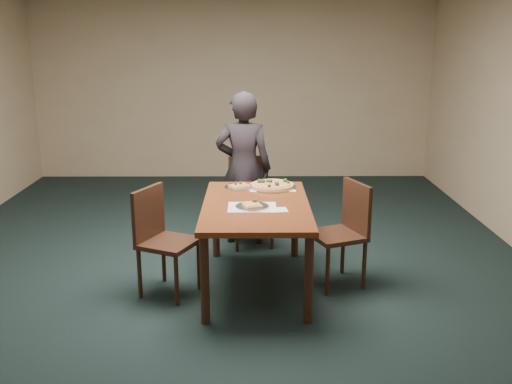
{
  "coord_description": "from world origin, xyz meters",
  "views": [
    {
      "loc": [
        0.29,
        -4.72,
        2.11
      ],
      "look_at": [
        0.32,
        -0.08,
        0.85
      ],
      "focal_mm": 40.0,
      "sensor_mm": 36.0,
      "label": 1
    }
  ],
  "objects_px": {
    "diner": "(244,169)",
    "slice_plate_near": "(252,206)",
    "chair_left": "(160,234)",
    "chair_far": "(250,195)",
    "slice_plate_far": "(239,186)",
    "dining_table": "(256,214)",
    "pizza_pan": "(272,185)",
    "chair_right": "(345,227)"
  },
  "relations": [
    {
      "from": "diner",
      "to": "slice_plate_near",
      "type": "distance_m",
      "value": 1.24
    },
    {
      "from": "chair_left",
      "to": "diner",
      "type": "distance_m",
      "value": 1.44
    },
    {
      "from": "chair_far",
      "to": "chair_left",
      "type": "bearing_deg",
      "value": -131.26
    },
    {
      "from": "chair_far",
      "to": "slice_plate_far",
      "type": "bearing_deg",
      "value": -109.61
    },
    {
      "from": "chair_far",
      "to": "diner",
      "type": "relative_size",
      "value": 0.57
    },
    {
      "from": "slice_plate_near",
      "to": "chair_left",
      "type": "bearing_deg",
      "value": -179.32
    },
    {
      "from": "dining_table",
      "to": "pizza_pan",
      "type": "relative_size",
      "value": 3.43
    },
    {
      "from": "chair_left",
      "to": "slice_plate_far",
      "type": "distance_m",
      "value": 0.95
    },
    {
      "from": "slice_plate_near",
      "to": "slice_plate_far",
      "type": "relative_size",
      "value": 1.0
    },
    {
      "from": "slice_plate_near",
      "to": "chair_far",
      "type": "bearing_deg",
      "value": 90.95
    },
    {
      "from": "pizza_pan",
      "to": "chair_left",
      "type": "bearing_deg",
      "value": -145.93
    },
    {
      "from": "chair_right",
      "to": "diner",
      "type": "relative_size",
      "value": 0.57
    },
    {
      "from": "dining_table",
      "to": "chair_far",
      "type": "height_order",
      "value": "chair_far"
    },
    {
      "from": "diner",
      "to": "slice_plate_far",
      "type": "relative_size",
      "value": 5.7
    },
    {
      "from": "chair_left",
      "to": "chair_right",
      "type": "height_order",
      "value": "same"
    },
    {
      "from": "dining_table",
      "to": "pizza_pan",
      "type": "distance_m",
      "value": 0.56
    },
    {
      "from": "chair_left",
      "to": "slice_plate_near",
      "type": "distance_m",
      "value": 0.81
    },
    {
      "from": "slice_plate_far",
      "to": "slice_plate_near",
      "type": "bearing_deg",
      "value": -79.41
    },
    {
      "from": "pizza_pan",
      "to": "chair_far",
      "type": "bearing_deg",
      "value": 109.93
    },
    {
      "from": "chair_right",
      "to": "slice_plate_far",
      "type": "bearing_deg",
      "value": -139.09
    },
    {
      "from": "diner",
      "to": "pizza_pan",
      "type": "relative_size",
      "value": 3.64
    },
    {
      "from": "diner",
      "to": "slice_plate_near",
      "type": "bearing_deg",
      "value": 99.87
    },
    {
      "from": "chair_right",
      "to": "slice_plate_near",
      "type": "bearing_deg",
      "value": -100.23
    },
    {
      "from": "chair_far",
      "to": "slice_plate_near",
      "type": "xyz_separation_m",
      "value": [
        0.02,
        -1.22,
        0.25
      ]
    },
    {
      "from": "dining_table",
      "to": "chair_left",
      "type": "height_order",
      "value": "chair_left"
    },
    {
      "from": "chair_far",
      "to": "chair_right",
      "type": "bearing_deg",
      "value": -61.85
    },
    {
      "from": "chair_far",
      "to": "slice_plate_far",
      "type": "height_order",
      "value": "chair_far"
    },
    {
      "from": "slice_plate_far",
      "to": "chair_left",
      "type": "bearing_deg",
      "value": -135.04
    },
    {
      "from": "slice_plate_near",
      "to": "slice_plate_far",
      "type": "height_order",
      "value": "slice_plate_near"
    },
    {
      "from": "chair_far",
      "to": "chair_right",
      "type": "xyz_separation_m",
      "value": [
        0.82,
        -1.05,
        0.0
      ]
    },
    {
      "from": "pizza_pan",
      "to": "slice_plate_far",
      "type": "xyz_separation_m",
      "value": [
        -0.31,
        0.0,
        -0.01
      ]
    },
    {
      "from": "dining_table",
      "to": "chair_far",
      "type": "relative_size",
      "value": 1.65
    },
    {
      "from": "chair_far",
      "to": "chair_left",
      "type": "height_order",
      "value": "same"
    },
    {
      "from": "dining_table",
      "to": "diner",
      "type": "bearing_deg",
      "value": 96.15
    },
    {
      "from": "dining_table",
      "to": "chair_far",
      "type": "bearing_deg",
      "value": 92.7
    },
    {
      "from": "chair_left",
      "to": "chair_right",
      "type": "bearing_deg",
      "value": -58.81
    },
    {
      "from": "chair_left",
      "to": "pizza_pan",
      "type": "xyz_separation_m",
      "value": [
        0.96,
        0.65,
        0.26
      ]
    },
    {
      "from": "chair_far",
      "to": "dining_table",
      "type": "bearing_deg",
      "value": -97.14
    },
    {
      "from": "chair_right",
      "to": "pizza_pan",
      "type": "distance_m",
      "value": 0.82
    },
    {
      "from": "chair_right",
      "to": "pizza_pan",
      "type": "xyz_separation_m",
      "value": [
        -0.61,
        0.48,
        0.26
      ]
    },
    {
      "from": "slice_plate_near",
      "to": "diner",
      "type": "bearing_deg",
      "value": 94.13
    },
    {
      "from": "dining_table",
      "to": "slice_plate_far",
      "type": "relative_size",
      "value": 5.36
    }
  ]
}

